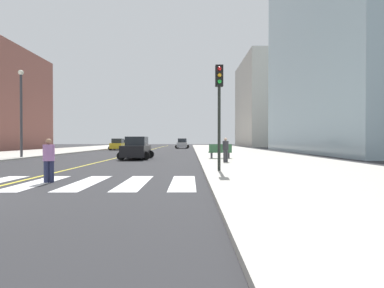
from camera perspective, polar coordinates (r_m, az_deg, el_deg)
The scene contains 13 objects.
sidewalk_kerb_east at distance 27.50m, azimuth 11.52°, elevation -2.40°, with size 10.00×120.00×0.15m, color #B2ADA3.
crosswalk_paint at distance 12.80m, azimuth -31.40°, elevation -6.45°, with size 13.50×4.00×0.01m.
lane_divider_paint at distance 47.36m, azimuth -8.29°, elevation -1.16°, with size 0.16×80.00×0.01m, color yellow.
parking_garage_concrete at distance 79.51m, azimuth 16.13°, elevation 7.52°, with size 18.00×24.00×21.96m, color #B2ADA3.
car_yellow_nearest at distance 48.71m, azimuth -14.10°, elevation -0.12°, with size 2.60×4.12×1.83m.
car_gray_second at distance 54.30m, azimuth -13.07°, elevation -0.11°, with size 2.34×3.74×1.67m.
car_black_third at distance 25.03m, azimuth -10.67°, elevation -0.88°, with size 2.61×4.19×1.87m.
car_silver_fourth at distance 56.29m, azimuth -1.89°, elevation 0.05°, with size 2.68×4.26×1.89m.
traffic_light_near_corner at distance 14.06m, azimuth 5.28°, elevation 9.09°, with size 0.36×0.41×4.95m.
park_bench at distance 23.32m, azimuth 5.47°, elevation -1.45°, with size 1.83×0.67×1.12m.
pedestrian_crossing at distance 12.22m, azimuth -25.96°, elevation -2.52°, with size 0.41×0.41×1.64m.
pedestrian_waiting_east at distance 19.48m, azimuth 6.51°, elevation -0.90°, with size 0.39×0.39×1.59m.
street_lamp at distance 29.18m, azimuth -30.16°, elevation 6.43°, with size 0.44×0.44×7.41m.
Camera 1 is at (6.57, -6.87, 1.59)m, focal length 27.57 mm.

